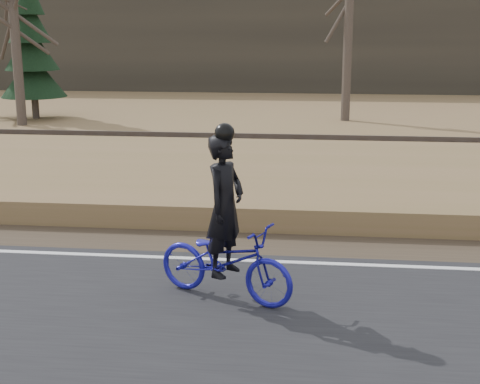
# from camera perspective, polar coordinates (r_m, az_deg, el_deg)

# --- Properties ---
(ballast) EXTENTS (120.00, 3.00, 0.45)m
(ballast) POSITION_cam_1_polar(r_m,az_deg,el_deg) (19.35, -15.13, 3.28)
(ballast) COLOR slate
(ballast) RESTS_ON ground
(railroad) EXTENTS (120.00, 2.40, 0.29)m
(railroad) POSITION_cam_1_polar(r_m,az_deg,el_deg) (19.30, -15.19, 4.17)
(railroad) COLOR black
(railroad) RESTS_ON ballast
(treeline_backdrop) EXTENTS (120.00, 4.00, 6.00)m
(treeline_backdrop) POSITION_cam_1_polar(r_m,az_deg,el_deg) (40.32, -3.80, 13.01)
(treeline_backdrop) COLOR #383328
(treeline_backdrop) RESTS_ON ground
(cyclist) EXTENTS (2.13, 1.41, 2.39)m
(cyclist) POSITION_cam_1_polar(r_m,az_deg,el_deg) (8.94, -1.27, -4.50)
(cyclist) COLOR #171594
(cyclist) RESTS_ON road
(bare_tree_near_left) EXTENTS (0.36, 0.36, 7.70)m
(bare_tree_near_left) POSITION_cam_1_polar(r_m,az_deg,el_deg) (26.56, -18.72, 13.69)
(bare_tree_near_left) COLOR #4F443A
(bare_tree_near_left) RESTS_ON ground
(bare_tree_center) EXTENTS (0.36, 0.36, 8.30)m
(bare_tree_center) POSITION_cam_1_polar(r_m,az_deg,el_deg) (26.86, 9.28, 14.86)
(bare_tree_center) COLOR #4F443A
(bare_tree_center) RESTS_ON ground
(conifer) EXTENTS (2.60, 2.60, 5.80)m
(conifer) POSITION_cam_1_polar(r_m,az_deg,el_deg) (28.43, -17.39, 11.52)
(conifer) COLOR #4F443A
(conifer) RESTS_ON ground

